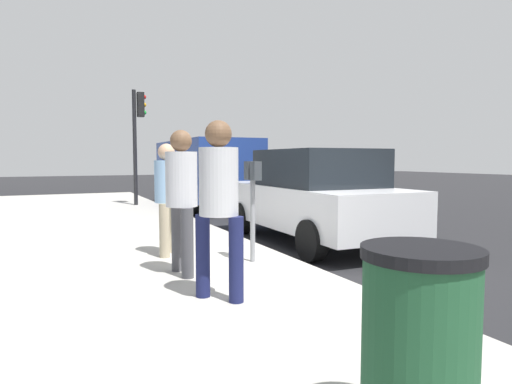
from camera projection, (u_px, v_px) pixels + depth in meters
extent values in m
plane|color=#232326|center=(282.00, 263.00, 6.76)|extent=(80.00, 80.00, 0.00)
cube|color=#B7B2A8|center=(71.00, 281.00, 5.49)|extent=(28.00, 6.00, 0.15)
cylinder|color=gray|center=(253.00, 221.00, 6.18)|extent=(0.07, 0.07, 1.15)
cube|color=#383D42|center=(256.00, 171.00, 6.04)|extent=(0.16, 0.11, 0.26)
cube|color=#383D42|center=(250.00, 171.00, 6.22)|extent=(0.16, 0.11, 0.26)
cube|color=#268C33|center=(260.00, 169.00, 6.06)|extent=(0.10, 0.01, 0.10)
cube|color=#268C33|center=(254.00, 169.00, 6.24)|extent=(0.10, 0.01, 0.10)
cylinder|color=#47474C|center=(177.00, 238.00, 5.67)|extent=(0.15, 0.15, 0.85)
cylinder|color=#47474C|center=(187.00, 243.00, 5.33)|extent=(0.15, 0.15, 0.85)
cylinder|color=silver|center=(181.00, 179.00, 5.44)|extent=(0.39, 0.39, 0.68)
sphere|color=brown|center=(181.00, 141.00, 5.41)|extent=(0.27, 0.27, 0.27)
cylinder|color=#191E4C|center=(203.00, 256.00, 4.60)|extent=(0.15, 0.15, 0.87)
cylinder|color=#191E4C|center=(236.00, 260.00, 4.42)|extent=(0.15, 0.15, 0.87)
cylinder|color=silver|center=(219.00, 182.00, 4.45)|extent=(0.40, 0.40, 0.69)
sphere|color=brown|center=(218.00, 134.00, 4.42)|extent=(0.27, 0.27, 0.27)
cylinder|color=tan|center=(170.00, 227.00, 6.81)|extent=(0.15, 0.15, 0.79)
cylinder|color=tan|center=(164.00, 231.00, 6.45)|extent=(0.15, 0.15, 0.79)
cylinder|color=#8CB7E0|center=(167.00, 181.00, 6.58)|extent=(0.36, 0.36, 0.63)
sphere|color=tan|center=(166.00, 152.00, 6.55)|extent=(0.25, 0.25, 0.25)
cube|color=silver|center=(312.00, 205.00, 8.46)|extent=(4.43, 1.92, 0.76)
cube|color=black|center=(318.00, 168.00, 8.22)|extent=(2.23, 1.73, 0.68)
cylinder|color=black|center=(242.00, 218.00, 9.44)|extent=(0.66, 0.23, 0.66)
cylinder|color=black|center=(312.00, 214.00, 10.15)|extent=(0.66, 0.23, 0.66)
cylinder|color=black|center=(311.00, 241.00, 6.83)|extent=(0.66, 0.23, 0.66)
cylinder|color=black|center=(399.00, 233.00, 7.54)|extent=(0.66, 0.23, 0.66)
cube|color=navy|center=(205.00, 169.00, 14.25)|extent=(5.22, 2.04, 1.80)
cylinder|color=black|center=(164.00, 194.00, 15.46)|extent=(0.76, 0.23, 0.76)
cylinder|color=black|center=(215.00, 192.00, 16.25)|extent=(0.76, 0.23, 0.76)
cylinder|color=black|center=(191.00, 202.00, 12.39)|extent=(0.76, 0.23, 0.76)
cylinder|color=black|center=(253.00, 200.00, 13.18)|extent=(0.76, 0.23, 0.76)
cylinder|color=black|center=(135.00, 148.00, 13.84)|extent=(0.12, 0.12, 3.60)
cube|color=black|center=(141.00, 105.00, 13.82)|extent=(0.24, 0.20, 0.76)
sphere|color=red|center=(144.00, 97.00, 13.85)|extent=(0.14, 0.14, 0.14)
sphere|color=orange|center=(144.00, 105.00, 13.87)|extent=(0.14, 0.14, 0.14)
sphere|color=green|center=(144.00, 113.00, 13.89)|extent=(0.14, 0.14, 0.14)
cylinder|color=#1E4C2D|center=(419.00, 353.00, 2.19)|extent=(0.56, 0.56, 0.95)
cylinder|color=black|center=(421.00, 253.00, 2.16)|extent=(0.59, 0.59, 0.06)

